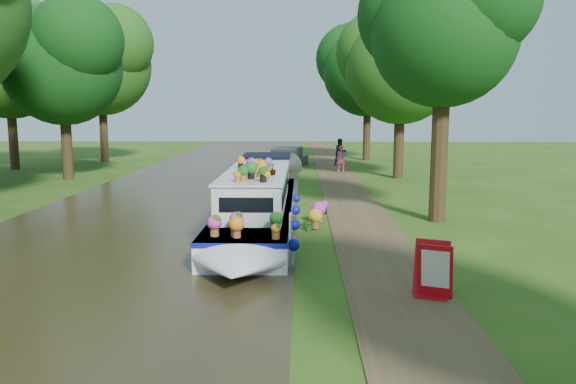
{
  "coord_description": "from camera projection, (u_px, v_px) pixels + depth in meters",
  "views": [
    {
      "loc": [
        -0.83,
        -15.96,
        3.81
      ],
      "look_at": [
        -1.24,
        0.91,
        1.3
      ],
      "focal_mm": 35.0,
      "sensor_mm": 36.0,
      "label": 1
    }
  ],
  "objects": [
    {
      "name": "ground",
      "position": [
        330.0,
        241.0,
        16.33
      ],
      "size": [
        100.0,
        100.0,
        0.0
      ],
      "primitive_type": "plane",
      "color": "#2A4D13",
      "rests_on": "ground"
    },
    {
      "name": "canal_water",
      "position": [
        126.0,
        239.0,
        16.47
      ],
      "size": [
        10.0,
        100.0,
        0.02
      ],
      "primitive_type": "cube",
      "color": "black",
      "rests_on": "ground"
    },
    {
      "name": "towpath",
      "position": [
        371.0,
        241.0,
        16.29
      ],
      "size": [
        2.2,
        100.0,
        0.03
      ],
      "primitive_type": "cube",
      "color": "#4D3C24",
      "rests_on": "ground"
    },
    {
      "name": "plant_boat",
      "position": [
        257.0,
        202.0,
        17.87
      ],
      "size": [
        2.29,
        13.52,
        2.22
      ],
      "color": "silver",
      "rests_on": "canal_water"
    },
    {
      "name": "tree_near_overhang",
      "position": [
        444.0,
        22.0,
        18.29
      ],
      "size": [
        5.52,
        5.28,
        8.99
      ],
      "color": "#2F200F",
      "rests_on": "ground"
    },
    {
      "name": "tree_near_mid",
      "position": [
        401.0,
        59.0,
        30.18
      ],
      "size": [
        6.9,
        6.6,
        9.4
      ],
      "color": "#2F200F",
      "rests_on": "ground"
    },
    {
      "name": "tree_near_far",
      "position": [
        368.0,
        64.0,
        40.99
      ],
      "size": [
        7.59,
        7.26,
        10.3
      ],
      "color": "#2F200F",
      "rests_on": "ground"
    },
    {
      "name": "tree_far_c",
      "position": [
        62.0,
        57.0,
        29.62
      ],
      "size": [
        7.13,
        6.82,
        9.59
      ],
      "color": "#2F200F",
      "rests_on": "ground"
    },
    {
      "name": "tree_far_d",
      "position": [
        100.0,
        57.0,
        39.42
      ],
      "size": [
        8.05,
        7.7,
        10.85
      ],
      "color": "#2F200F",
      "rests_on": "ground"
    },
    {
      "name": "tree_far_h",
      "position": [
        8.0,
        54.0,
        34.61
      ],
      "size": [
        7.82,
        7.48,
        10.49
      ],
      "color": "#2F200F",
      "rests_on": "ground"
    },
    {
      "name": "second_boat",
      "position": [
        287.0,
        160.0,
        36.56
      ],
      "size": [
        2.82,
        6.74,
        1.25
      ],
      "rotation": [
        0.0,
        0.0,
        -0.18
      ],
      "color": "black",
      "rests_on": "canal_water"
    },
    {
      "name": "sandwich_board",
      "position": [
        433.0,
        272.0,
        11.32
      ],
      "size": [
        0.77,
        0.79,
        1.13
      ],
      "rotation": [
        0.0,
        0.0,
        -0.37
      ],
      "color": "#B70D15",
      "rests_on": "towpath"
    },
    {
      "name": "pedestrian_pink",
      "position": [
        341.0,
        159.0,
        33.52
      ],
      "size": [
        0.59,
        0.39,
        1.6
      ],
      "primitive_type": "imported",
      "rotation": [
        0.0,
        0.0,
        0.02
      ],
      "color": "#C55172",
      "rests_on": "towpath"
    },
    {
      "name": "pedestrian_dark",
      "position": [
        340.0,
        152.0,
        37.63
      ],
      "size": [
        1.09,
        1.01,
        1.8
      ],
      "primitive_type": "imported",
      "rotation": [
        0.0,
        0.0,
        0.47
      ],
      "color": "black",
      "rests_on": "towpath"
    },
    {
      "name": "verge_plant",
      "position": [
        309.0,
        224.0,
        17.65
      ],
      "size": [
        0.4,
        0.36,
        0.42
      ],
      "primitive_type": "imported",
      "rotation": [
        0.0,
        0.0,
        0.08
      ],
      "color": "#1E6621",
      "rests_on": "ground"
    }
  ]
}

